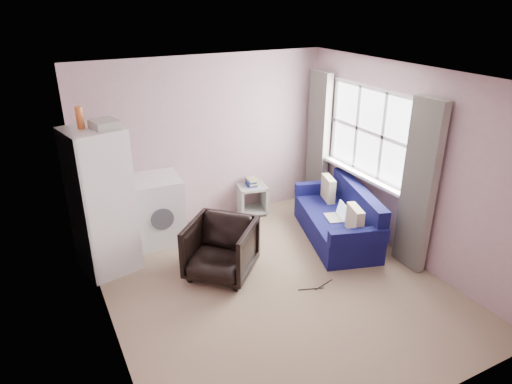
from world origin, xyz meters
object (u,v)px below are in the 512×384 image
washing_machine (157,208)px  sofa (340,220)px  side_table (251,197)px  armchair (221,246)px  fridge (102,201)px

washing_machine → sofa: washing_machine is taller
side_table → armchair: bearing=-129.0°
armchair → side_table: 1.80m
washing_machine → side_table: 1.60m
fridge → washing_machine: fridge is taller
fridge → washing_machine: size_ratio=2.22×
side_table → fridge: bearing=-166.0°
washing_machine → sofa: (2.33, -1.15, -0.21)m
fridge → washing_machine: 0.98m
armchair → sofa: 1.89m
washing_machine → side_table: (1.57, 0.17, -0.22)m
fridge → side_table: size_ratio=3.54×
washing_machine → sofa: size_ratio=0.51×
side_table → sofa: sofa is taller
armchair → washing_machine: washing_machine is taller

